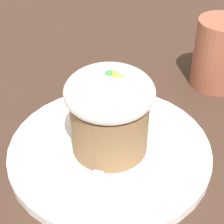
% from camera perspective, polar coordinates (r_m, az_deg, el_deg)
% --- Properties ---
extents(ground_plane, '(4.00, 4.00, 0.00)m').
position_cam_1_polar(ground_plane, '(0.47, -0.35, -6.41)').
color(ground_plane, '#3D281E').
extents(dessert_plate, '(0.25, 0.25, 0.01)m').
position_cam_1_polar(dessert_plate, '(0.47, -0.35, -5.84)').
color(dessert_plate, white).
rests_on(dessert_plate, ground_plane).
extents(carrot_cake, '(0.10, 0.10, 0.11)m').
position_cam_1_polar(carrot_cake, '(0.43, 0.00, 0.59)').
color(carrot_cake, olive).
rests_on(carrot_cake, dessert_plate).
extents(spoon, '(0.04, 0.11, 0.01)m').
position_cam_1_polar(spoon, '(0.44, -0.04, -7.46)').
color(spoon, '#B7B7BC').
rests_on(spoon, dessert_plate).
extents(coffee_cup, '(0.11, 0.08, 0.11)m').
position_cam_1_polar(coffee_cup, '(0.59, 16.15, 8.52)').
color(coffee_cup, '#9E563D').
rests_on(coffee_cup, ground_plane).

